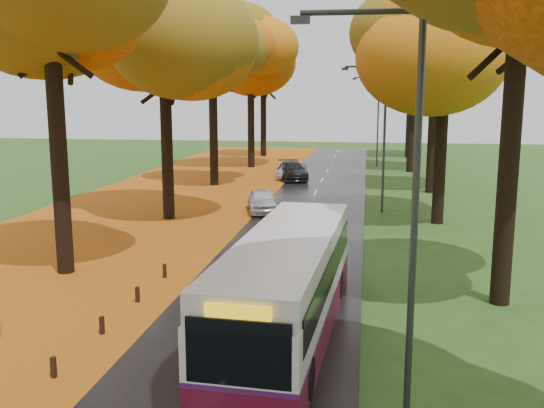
% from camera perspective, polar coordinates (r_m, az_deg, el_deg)
% --- Properties ---
extents(road, '(6.50, 90.00, 0.04)m').
position_cam_1_polar(road, '(29.36, 2.29, -2.35)').
color(road, black).
rests_on(road, ground).
extents(centre_line, '(0.12, 90.00, 0.01)m').
position_cam_1_polar(centre_line, '(29.35, 2.29, -2.30)').
color(centre_line, silver).
rests_on(centre_line, road).
extents(leaf_verge, '(12.00, 90.00, 0.02)m').
position_cam_1_polar(leaf_verge, '(31.65, -14.13, -1.75)').
color(leaf_verge, maroon).
rests_on(leaf_verge, ground).
extents(leaf_drift, '(0.90, 90.00, 0.01)m').
position_cam_1_polar(leaf_drift, '(29.85, -3.54, -2.10)').
color(leaf_drift, '#BD7313').
rests_on(leaf_drift, road).
extents(trees_left, '(9.20, 74.00, 13.88)m').
position_cam_1_polar(trees_left, '(32.41, -10.34, 15.61)').
color(trees_left, black).
rests_on(trees_left, ground).
extents(trees_right, '(9.30, 74.20, 13.96)m').
position_cam_1_polar(trees_right, '(30.80, 16.83, 15.92)').
color(trees_right, black).
rests_on(trees_right, ground).
extents(streetlamp_near, '(2.45, 0.18, 8.00)m').
position_cam_1_polar(streetlamp_near, '(11.61, 12.14, 1.52)').
color(streetlamp_near, '#333538').
rests_on(streetlamp_near, ground).
extents(streetlamp_mid, '(2.45, 0.18, 8.00)m').
position_cam_1_polar(streetlamp_mid, '(33.51, 10.12, 7.18)').
color(streetlamp_mid, '#333538').
rests_on(streetlamp_mid, ground).
extents(streetlamp_far, '(2.45, 0.18, 8.00)m').
position_cam_1_polar(streetlamp_far, '(55.49, 9.70, 8.36)').
color(streetlamp_far, '#333538').
rests_on(streetlamp_far, ground).
extents(bus, '(2.90, 10.40, 2.71)m').
position_cam_1_polar(bus, '(16.37, 1.49, -7.42)').
color(bus, '#5A0E25').
rests_on(bus, road).
extents(car_white, '(2.36, 4.01, 1.28)m').
position_cam_1_polar(car_white, '(33.35, -0.94, 0.35)').
color(car_white, silver).
rests_on(car_white, road).
extents(car_silver, '(2.04, 3.96, 1.24)m').
position_cam_1_polar(car_silver, '(46.70, 1.92, 3.18)').
color(car_silver, gray).
rests_on(car_silver, road).
extents(car_dark, '(3.12, 4.99, 1.35)m').
position_cam_1_polar(car_dark, '(46.14, 1.93, 3.15)').
color(car_dark, black).
rests_on(car_dark, road).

